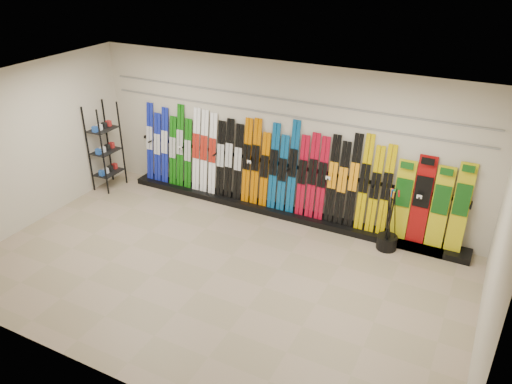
% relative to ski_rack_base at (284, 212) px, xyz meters
% --- Properties ---
extents(floor, '(8.00, 8.00, 0.00)m').
position_rel_ski_rack_base_xyz_m(floor, '(-0.22, -2.28, -0.06)').
color(floor, gray).
rests_on(floor, ground).
extents(back_wall, '(8.00, 0.00, 8.00)m').
position_rel_ski_rack_base_xyz_m(back_wall, '(-0.22, 0.22, 1.44)').
color(back_wall, beige).
rests_on(back_wall, floor).
extents(left_wall, '(0.00, 5.00, 5.00)m').
position_rel_ski_rack_base_xyz_m(left_wall, '(-4.22, -2.28, 1.44)').
color(left_wall, beige).
rests_on(left_wall, floor).
extents(right_wall, '(0.00, 5.00, 5.00)m').
position_rel_ski_rack_base_xyz_m(right_wall, '(3.78, -2.28, 1.44)').
color(right_wall, beige).
rests_on(right_wall, floor).
extents(ceiling, '(8.00, 8.00, 0.00)m').
position_rel_ski_rack_base_xyz_m(ceiling, '(-0.22, -2.28, 2.94)').
color(ceiling, silver).
rests_on(ceiling, back_wall).
extents(ski_rack_base, '(8.00, 0.40, 0.12)m').
position_rel_ski_rack_base_xyz_m(ski_rack_base, '(0.00, 0.00, 0.00)').
color(ski_rack_base, black).
rests_on(ski_rack_base, floor).
extents(skis, '(5.38, 0.27, 1.83)m').
position_rel_ski_rack_base_xyz_m(skis, '(-0.66, 0.07, 0.89)').
color(skis, '#1321A3').
rests_on(skis, ski_rack_base).
extents(snowboards, '(1.26, 0.24, 1.58)m').
position_rel_ski_rack_base_xyz_m(snowboards, '(2.70, 0.08, 0.82)').
color(snowboards, gold).
rests_on(snowboards, ski_rack_base).
extents(accessory_rack, '(0.40, 0.60, 1.90)m').
position_rel_ski_rack_base_xyz_m(accessory_rack, '(-3.97, -0.58, 0.89)').
color(accessory_rack, black).
rests_on(accessory_rack, floor).
extents(pole_bin, '(0.36, 0.36, 0.25)m').
position_rel_ski_rack_base_xyz_m(pole_bin, '(2.12, -0.28, 0.07)').
color(pole_bin, black).
rests_on(pole_bin, floor).
extents(ski_poles, '(0.24, 0.22, 1.18)m').
position_rel_ski_rack_base_xyz_m(ski_poles, '(2.13, -0.34, 0.55)').
color(ski_poles, black).
rests_on(ski_poles, pole_bin).
extents(slatwall_rail_0, '(7.60, 0.02, 0.03)m').
position_rel_ski_rack_base_xyz_m(slatwall_rail_0, '(-0.22, 0.20, 1.94)').
color(slatwall_rail_0, gray).
rests_on(slatwall_rail_0, back_wall).
extents(slatwall_rail_1, '(7.60, 0.02, 0.03)m').
position_rel_ski_rack_base_xyz_m(slatwall_rail_1, '(-0.22, 0.20, 2.24)').
color(slatwall_rail_1, gray).
rests_on(slatwall_rail_1, back_wall).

